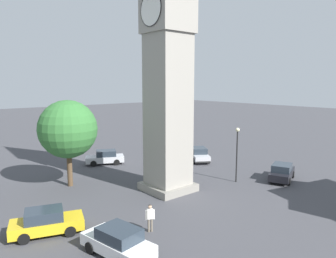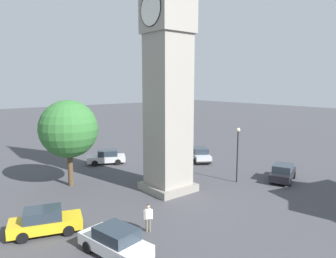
# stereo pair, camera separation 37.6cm
# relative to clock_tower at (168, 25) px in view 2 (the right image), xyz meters

# --- Properties ---
(ground_plane) EXTENTS (200.00, 200.00, 0.00)m
(ground_plane) POSITION_rel_clock_tower_xyz_m (-0.00, -0.00, -13.29)
(ground_plane) COLOR #424247
(clock_tower) EXTENTS (4.43, 4.43, 22.70)m
(clock_tower) POSITION_rel_clock_tower_xyz_m (0.00, 0.00, 0.00)
(clock_tower) COLOR gray
(clock_tower) RESTS_ON ground
(car_blue_kerb) EXTENTS (4.37, 2.41, 1.53)m
(car_blue_kerb) POSITION_rel_clock_tower_xyz_m (6.10, -8.47, -12.53)
(car_blue_kerb) COLOR white
(car_blue_kerb) RESTS_ON ground
(car_silver_kerb) EXTENTS (3.08, 4.46, 1.53)m
(car_silver_kerb) POSITION_rel_clock_tower_xyz_m (4.61, 9.75, -12.53)
(car_silver_kerb) COLOR black
(car_silver_kerb) RESTS_ON ground
(car_red_corner) EXTENTS (2.93, 4.45, 1.53)m
(car_red_corner) POSITION_rel_clock_tower_xyz_m (1.38, -10.47, -12.53)
(car_red_corner) COLOR gold
(car_red_corner) RESTS_ON ground
(car_white_side) EXTENTS (4.38, 3.65, 1.53)m
(car_white_side) POSITION_rel_clock_tower_xyz_m (-5.39, 9.14, -12.53)
(car_white_side) COLOR silver
(car_white_side) RESTS_ON ground
(car_black_far) EXTENTS (3.35, 4.45, 1.53)m
(car_black_far) POSITION_rel_clock_tower_xyz_m (-11.00, 0.20, -12.53)
(car_black_far) COLOR silver
(car_black_far) RESTS_ON ground
(pedestrian) EXTENTS (0.36, 0.51, 1.69)m
(pedestrian) POSITION_rel_clock_tower_xyz_m (5.03, -5.61, -12.28)
(pedestrian) COLOR #706656
(pedestrian) RESTS_ON ground
(tree) EXTENTS (4.94, 4.94, 7.44)m
(tree) POSITION_rel_clock_tower_xyz_m (-6.30, -5.78, -8.34)
(tree) COLOR brown
(tree) RESTS_ON ground
(lamp_post) EXTENTS (0.36, 0.36, 4.93)m
(lamp_post) POSITION_rel_clock_tower_xyz_m (2.24, 6.14, -9.98)
(lamp_post) COLOR black
(lamp_post) RESTS_ON ground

